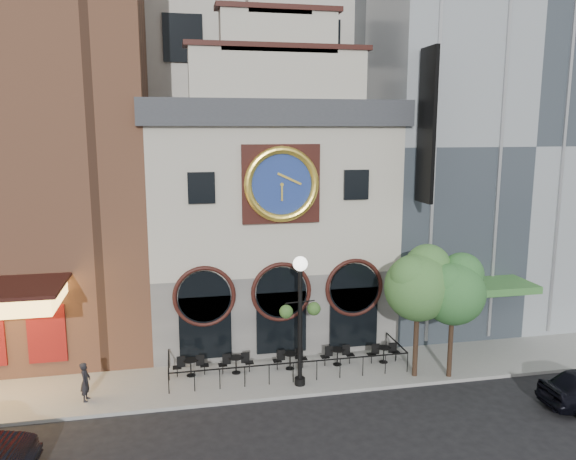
# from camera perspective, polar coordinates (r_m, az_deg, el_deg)

# --- Properties ---
(ground) EXTENTS (120.00, 120.00, 0.00)m
(ground) POSITION_cam_1_polar(r_m,az_deg,el_deg) (24.34, 1.15, -16.71)
(ground) COLOR black
(ground) RESTS_ON ground
(sidewalk) EXTENTS (44.00, 5.00, 0.15)m
(sidewalk) POSITION_cam_1_polar(r_m,az_deg,el_deg) (26.51, -0.08, -14.17)
(sidewalk) COLOR gray
(sidewalk) RESTS_ON ground
(clock_building) EXTENTS (12.60, 8.78, 18.65)m
(clock_building) POSITION_cam_1_polar(r_m,az_deg,el_deg) (29.69, -2.15, 1.83)
(clock_building) COLOR #605E5B
(clock_building) RESTS_ON ground
(theater_building) EXTENTS (14.00, 15.60, 25.00)m
(theater_building) POSITION_cam_1_polar(r_m,az_deg,el_deg) (32.19, -26.95, 11.96)
(theater_building) COLOR brown
(theater_building) RESTS_ON ground
(retail_building) EXTENTS (14.00, 14.40, 20.00)m
(retail_building) POSITION_cam_1_polar(r_m,az_deg,el_deg) (35.89, 18.35, 8.32)
(retail_building) COLOR gray
(retail_building) RESTS_ON ground
(cafe_railing) EXTENTS (10.60, 2.60, 0.90)m
(cafe_railing) POSITION_cam_1_polar(r_m,az_deg,el_deg) (26.29, -0.08, -13.13)
(cafe_railing) COLOR black
(cafe_railing) RESTS_ON sidewalk
(bistro_0) EXTENTS (1.58, 0.68, 0.90)m
(bistro_0) POSITION_cam_1_polar(r_m,az_deg,el_deg) (26.08, -9.85, -13.46)
(bistro_0) COLOR black
(bistro_0) RESTS_ON sidewalk
(bistro_1) EXTENTS (1.58, 0.68, 0.90)m
(bistro_1) POSITION_cam_1_polar(r_m,az_deg,el_deg) (26.08, -5.30, -13.34)
(bistro_1) COLOR black
(bistro_1) RESTS_ON sidewalk
(bistro_2) EXTENTS (1.58, 0.68, 0.90)m
(bistro_2) POSITION_cam_1_polar(r_m,az_deg,el_deg) (26.39, 0.21, -13.01)
(bistro_2) COLOR black
(bistro_2) RESTS_ON sidewalk
(bistro_3) EXTENTS (1.58, 0.68, 0.90)m
(bistro_3) POSITION_cam_1_polar(r_m,az_deg,el_deg) (26.90, 5.04, -12.58)
(bistro_3) COLOR black
(bistro_3) RESTS_ON sidewalk
(bistro_4) EXTENTS (1.58, 0.68, 0.90)m
(bistro_4) POSITION_cam_1_polar(r_m,az_deg,el_deg) (27.43, 9.70, -12.23)
(bistro_4) COLOR black
(bistro_4) RESTS_ON sidewalk
(pedestrian) EXTENTS (0.46, 0.64, 1.62)m
(pedestrian) POSITION_cam_1_polar(r_m,az_deg,el_deg) (24.87, -19.89, -14.28)
(pedestrian) COLOR black
(pedestrian) RESTS_ON sidewalk
(lamppost) EXTENTS (1.81, 0.72, 5.68)m
(lamppost) POSITION_cam_1_polar(r_m,az_deg,el_deg) (23.81, 1.24, -7.79)
(lamppost) COLOR black
(lamppost) RESTS_ON sidewalk
(tree_left) EXTENTS (2.88, 2.77, 5.54)m
(tree_left) POSITION_cam_1_polar(r_m,az_deg,el_deg) (25.54, 16.52, -5.67)
(tree_left) COLOR #382619
(tree_left) RESTS_ON sidewalk
(tree_right) EXTENTS (3.07, 2.95, 5.90)m
(tree_right) POSITION_cam_1_polar(r_m,az_deg,el_deg) (25.15, 13.18, -5.13)
(tree_right) COLOR #382619
(tree_right) RESTS_ON sidewalk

